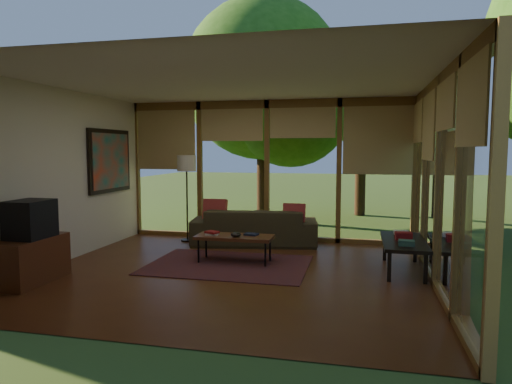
% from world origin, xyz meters
% --- Properties ---
extents(floor, '(5.50, 5.50, 0.00)m').
position_xyz_m(floor, '(0.00, 0.00, 0.00)').
color(floor, brown).
rests_on(floor, ground).
extents(ceiling, '(5.50, 5.50, 0.00)m').
position_xyz_m(ceiling, '(0.00, 0.00, 2.70)').
color(ceiling, silver).
rests_on(ceiling, ground).
extents(wall_left, '(0.04, 5.00, 2.70)m').
position_xyz_m(wall_left, '(-2.75, 0.00, 1.35)').
color(wall_left, silver).
rests_on(wall_left, ground).
extents(wall_front, '(5.50, 0.04, 2.70)m').
position_xyz_m(wall_front, '(0.00, -2.50, 1.35)').
color(wall_front, silver).
rests_on(wall_front, ground).
extents(window_wall_back, '(5.50, 0.12, 2.70)m').
position_xyz_m(window_wall_back, '(0.00, 2.50, 1.35)').
color(window_wall_back, brown).
rests_on(window_wall_back, ground).
extents(window_wall_right, '(0.12, 5.00, 2.70)m').
position_xyz_m(window_wall_right, '(2.75, 0.00, 1.35)').
color(window_wall_right, brown).
rests_on(window_wall_right, ground).
extents(tree_nw, '(3.90, 3.90, 5.41)m').
position_xyz_m(tree_nw, '(-0.58, 4.87, 3.45)').
color(tree_nw, '#372114').
rests_on(tree_nw, ground).
extents(tree_ne, '(3.04, 3.04, 4.94)m').
position_xyz_m(tree_ne, '(1.77, 6.44, 3.40)').
color(tree_ne, '#372114').
rests_on(tree_ne, ground).
extents(rug, '(2.41, 1.71, 0.01)m').
position_xyz_m(rug, '(-0.17, 0.40, 0.01)').
color(rug, maroon).
rests_on(rug, floor).
extents(sofa, '(2.41, 1.26, 0.67)m').
position_xyz_m(sofa, '(-0.13, 2.00, 0.33)').
color(sofa, '#3B341D').
rests_on(sofa, floor).
extents(pillow_left, '(0.44, 0.23, 0.46)m').
position_xyz_m(pillow_left, '(-0.88, 1.95, 0.60)').
color(pillow_left, maroon).
rests_on(pillow_left, sofa).
extents(pillow_right, '(0.40, 0.21, 0.42)m').
position_xyz_m(pillow_right, '(0.62, 1.95, 0.58)').
color(pillow_right, maroon).
rests_on(pillow_right, sofa).
extents(ct_book_lower, '(0.20, 0.16, 0.03)m').
position_xyz_m(ct_book_lower, '(-0.48, 0.55, 0.44)').
color(ct_book_lower, beige).
rests_on(ct_book_lower, coffee_table).
extents(ct_book_upper, '(0.24, 0.21, 0.03)m').
position_xyz_m(ct_book_upper, '(-0.48, 0.55, 0.47)').
color(ct_book_upper, maroon).
rests_on(ct_book_upper, coffee_table).
extents(ct_book_side, '(0.23, 0.19, 0.03)m').
position_xyz_m(ct_book_side, '(0.12, 0.68, 0.44)').
color(ct_book_side, black).
rests_on(ct_book_side, coffee_table).
extents(ct_bowl, '(0.16, 0.16, 0.07)m').
position_xyz_m(ct_bowl, '(-0.08, 0.50, 0.46)').
color(ct_bowl, black).
rests_on(ct_bowl, coffee_table).
extents(media_cabinet, '(0.50, 1.00, 0.60)m').
position_xyz_m(media_cabinet, '(-2.47, -1.04, 0.30)').
color(media_cabinet, '#5E2F19').
rests_on(media_cabinet, floor).
extents(television, '(0.45, 0.55, 0.50)m').
position_xyz_m(television, '(-2.45, -1.04, 0.85)').
color(television, black).
rests_on(television, media_cabinet).
extents(console_book_a, '(0.22, 0.17, 0.08)m').
position_xyz_m(console_book_a, '(2.40, 0.25, 0.49)').
color(console_book_a, '#325849').
rests_on(console_book_a, side_console).
extents(console_book_b, '(0.24, 0.18, 0.11)m').
position_xyz_m(console_book_b, '(2.40, 0.70, 0.51)').
color(console_book_b, maroon).
rests_on(console_book_b, side_console).
extents(console_book_c, '(0.22, 0.16, 0.06)m').
position_xyz_m(console_book_c, '(2.40, 1.10, 0.48)').
color(console_book_c, beige).
rests_on(console_book_c, side_console).
extents(floor_lamp, '(0.36, 0.36, 1.65)m').
position_xyz_m(floor_lamp, '(-1.46, 2.00, 1.41)').
color(floor_lamp, black).
rests_on(floor_lamp, floor).
extents(coffee_table, '(1.20, 0.50, 0.43)m').
position_xyz_m(coffee_table, '(-0.13, 0.60, 0.39)').
color(coffee_table, '#5E2F19').
rests_on(coffee_table, floor).
extents(side_console, '(0.60, 1.40, 0.46)m').
position_xyz_m(side_console, '(2.40, 0.65, 0.41)').
color(side_console, black).
rests_on(side_console, floor).
extents(wall_painting, '(0.06, 1.35, 1.15)m').
position_xyz_m(wall_painting, '(-2.71, 1.40, 1.55)').
color(wall_painting, black).
rests_on(wall_painting, wall_left).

